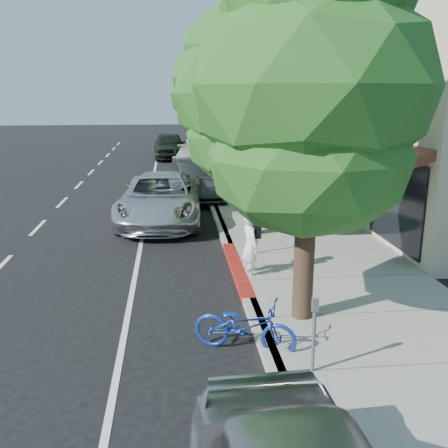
{
  "coord_description": "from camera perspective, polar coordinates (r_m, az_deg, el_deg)",
  "views": [
    {
      "loc": [
        -1.61,
        -10.96,
        4.51
      ],
      "look_at": [
        -0.37,
        0.79,
        1.35
      ],
      "focal_mm": 40.0,
      "sensor_mm": 36.0,
      "label": 1
    }
  ],
  "objects": [
    {
      "name": "ground",
      "position": [
        11.96,
        2.17,
        -7.19
      ],
      "size": [
        120.0,
        120.0,
        0.0
      ],
      "primitive_type": "plane",
      "color": "black",
      "rests_on": "ground"
    },
    {
      "name": "sidewalk",
      "position": [
        19.86,
        5.48,
        2.01
      ],
      "size": [
        4.6,
        56.0,
        0.15
      ],
      "primitive_type": "cube",
      "color": "gray",
      "rests_on": "ground"
    },
    {
      "name": "curb",
      "position": [
        19.53,
        -1.15,
        1.85
      ],
      "size": [
        0.3,
        56.0,
        0.15
      ],
      "primitive_type": "cube",
      "color": "#9E998E",
      "rests_on": "ground"
    },
    {
      "name": "curb_red_segment",
      "position": [
        12.85,
        1.54,
        -5.21
      ],
      "size": [
        0.32,
        4.0,
        0.15
      ],
      "primitive_type": "cube",
      "color": "maroon",
      "rests_on": "ground"
    },
    {
      "name": "storefront_building",
      "position": [
        31.07,
        15.49,
        12.59
      ],
      "size": [
        10.0,
        36.0,
        7.0
      ],
      "primitive_type": "cube",
      "color": "#C1B794",
      "rests_on": "ground"
    },
    {
      "name": "street_tree_0",
      "position": [
        9.3,
        9.95,
        14.69
      ],
      "size": [
        4.46,
        4.46,
        7.29
      ],
      "color": "black",
      "rests_on": "ground"
    },
    {
      "name": "street_tree_1",
      "position": [
        15.17,
        3.6,
        14.36
      ],
      "size": [
        5.02,
        5.02,
        7.26
      ],
      "color": "black",
      "rests_on": "ground"
    },
    {
      "name": "street_tree_2",
      "position": [
        21.11,
        0.82,
        15.66
      ],
      "size": [
        3.95,
        3.95,
        7.49
      ],
      "color": "black",
      "rests_on": "ground"
    },
    {
      "name": "street_tree_3",
      "position": [
        27.08,
        -0.75,
        16.15
      ],
      "size": [
        4.93,
        4.93,
        8.18
      ],
      "color": "black",
      "rests_on": "ground"
    },
    {
      "name": "street_tree_4",
      "position": [
        33.05,
        -1.74,
        14.59
      ],
      "size": [
        5.2,
        5.2,
        7.23
      ],
      "color": "black",
      "rests_on": "ground"
    },
    {
      "name": "street_tree_5",
      "position": [
        39.04,
        -2.43,
        14.31
      ],
      "size": [
        5.03,
        5.03,
        6.88
      ],
      "color": "black",
      "rests_on": "ground"
    },
    {
      "name": "cyclist",
      "position": [
        12.2,
        3.02,
        -2.51
      ],
      "size": [
        0.55,
        0.7,
        1.7
      ],
      "primitive_type": "imported",
      "rotation": [
        0.0,
        0.0,
        1.84
      ],
      "color": "white",
      "rests_on": "ground"
    },
    {
      "name": "bicycle",
      "position": [
        8.99,
        2.39,
        -11.56
      ],
      "size": [
        1.98,
        1.37,
        0.98
      ],
      "primitive_type": "imported",
      "rotation": [
        0.0,
        0.0,
        1.15
      ],
      "color": "#1736A1",
      "rests_on": "ground"
    },
    {
      "name": "silver_suv",
      "position": [
        17.78,
        -7.18,
        2.94
      ],
      "size": [
        3.22,
        6.23,
        1.68
      ],
      "primitive_type": "imported",
      "rotation": [
        0.0,
        0.0,
        -0.07
      ],
      "color": "silver",
      "rests_on": "ground"
    },
    {
      "name": "dark_sedan",
      "position": [
        21.67,
        -3.03,
        5.18
      ],
      "size": [
        2.41,
        5.22,
        1.66
      ],
      "primitive_type": "imported",
      "rotation": [
        0.0,
        0.0,
        0.13
      ],
      "color": "black",
      "rests_on": "ground"
    },
    {
      "name": "white_pickup",
      "position": [
        27.91,
        -3.74,
        7.17
      ],
      "size": [
        2.32,
        5.15,
        1.46
      ],
      "primitive_type": "imported",
      "rotation": [
        0.0,
        0.0,
        -0.05
      ],
      "color": "silver",
      "rests_on": "ground"
    },
    {
      "name": "dark_suv_far",
      "position": [
        34.93,
        -6.24,
        8.93
      ],
      "size": [
        2.3,
        5.26,
        1.76
      ],
      "primitive_type": "imported",
      "rotation": [
        0.0,
        0.0,
        0.04
      ],
      "color": "black",
      "rests_on": "ground"
    },
    {
      "name": "pedestrian",
      "position": [
        21.98,
        5.19,
        5.72
      ],
      "size": [
        0.93,
        0.78,
        1.69
      ],
      "primitive_type": "imported",
      "rotation": [
        0.0,
        0.0,
        3.33
      ],
      "color": "black",
      "rests_on": "sidewalk"
    }
  ]
}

